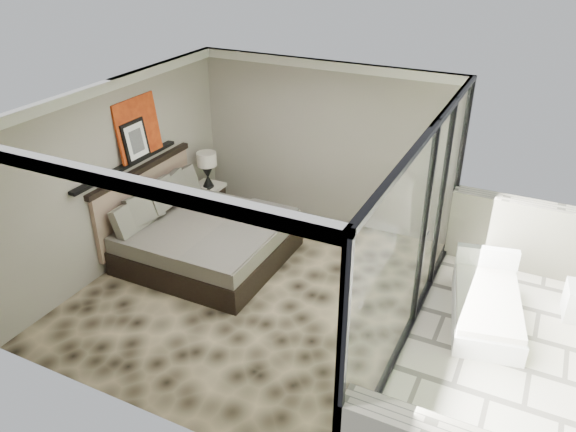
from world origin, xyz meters
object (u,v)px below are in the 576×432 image
at_px(table_lamp, 207,165).
at_px(lounger, 486,305).
at_px(bed, 202,236).
at_px(nightstand, 209,199).

distance_m(table_lamp, lounger, 5.16).
relative_size(table_lamp, lounger, 0.35).
relative_size(bed, lounger, 1.27).
relative_size(bed, table_lamp, 3.66).
height_order(nightstand, lounger, lounger).
xyz_separation_m(bed, lounger, (4.25, 0.38, -0.17)).
relative_size(nightstand, lounger, 0.27).
bearing_deg(table_lamp, lounger, -11.08).
height_order(nightstand, table_lamp, table_lamp).
bearing_deg(table_lamp, bed, -60.88).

